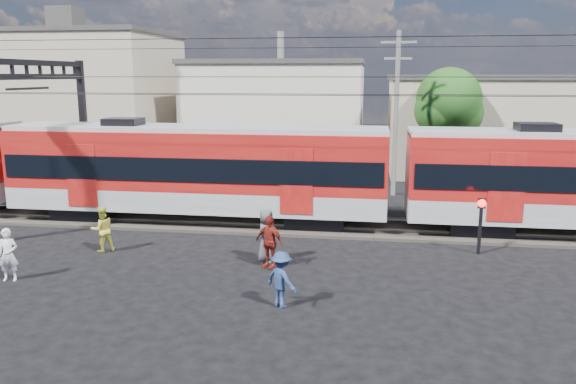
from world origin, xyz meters
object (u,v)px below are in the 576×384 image
at_px(commuter_train, 202,168).
at_px(crossing_signal, 481,215).
at_px(pedestrian_c, 281,279).
at_px(pedestrian_a, 8,255).

relative_size(commuter_train, crossing_signal, 24.59).
height_order(commuter_train, pedestrian_c, commuter_train).
distance_m(pedestrian_a, pedestrian_c, 8.72).
relative_size(commuter_train, pedestrian_a, 30.28).
relative_size(pedestrian_c, crossing_signal, 0.77).
distance_m(commuter_train, crossing_signal, 11.40).
bearing_deg(pedestrian_c, crossing_signal, -102.14).
xyz_separation_m(commuter_train, crossing_signal, (11.02, -2.76, -0.98)).
bearing_deg(crossing_signal, commuter_train, 165.95).
bearing_deg(pedestrian_a, commuter_train, 50.74).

